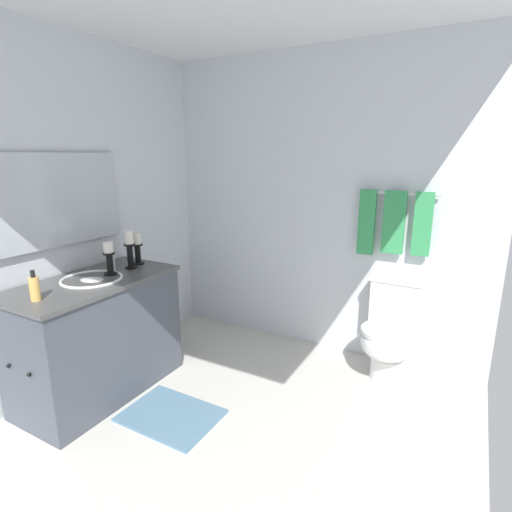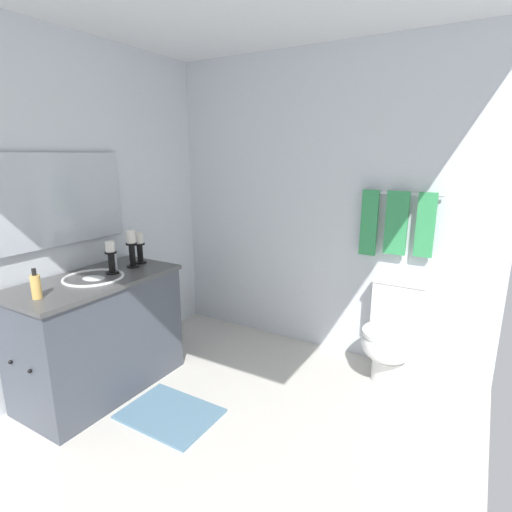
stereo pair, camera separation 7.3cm
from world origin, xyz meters
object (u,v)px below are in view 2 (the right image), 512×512
(sink_basin, at_px, (94,284))
(toilet, at_px, (392,334))
(vanity_cabinet, at_px, (100,334))
(soap_bottle, at_px, (36,286))
(towel_near_vanity, at_px, (369,223))
(towel_bar, at_px, (399,194))
(mirror, at_px, (59,200))
(candle_holder_short, at_px, (132,248))
(candle_holder_mid, at_px, (111,257))
(bath_mat, at_px, (170,414))
(candle_holder_tall, at_px, (140,247))
(towel_center, at_px, (396,223))
(towel_near_corner, at_px, (425,225))

(sink_basin, xyz_separation_m, toilet, (1.74, 1.16, -0.43))
(vanity_cabinet, distance_m, sink_basin, 0.38)
(soap_bottle, bearing_deg, towel_near_vanity, 51.49)
(toilet, bearing_deg, towel_bar, 108.90)
(towel_bar, bearing_deg, soap_bottle, -131.93)
(vanity_cabinet, height_order, towel_near_vanity, towel_near_vanity)
(sink_basin, xyz_separation_m, mirror, (-0.28, -0.00, 0.55))
(candle_holder_short, bearing_deg, candle_holder_mid, -90.25)
(candle_holder_mid, xyz_separation_m, towel_near_vanity, (1.45, 1.22, 0.19))
(sink_basin, xyz_separation_m, candle_holder_mid, (0.02, 0.14, 0.16))
(sink_basin, height_order, candle_holder_mid, candle_holder_mid)
(toilet, bearing_deg, mirror, -150.24)
(candle_holder_short, distance_m, candle_holder_mid, 0.19)
(sink_basin, relative_size, soap_bottle, 2.23)
(towel_bar, distance_m, bath_mat, 2.20)
(sink_basin, xyz_separation_m, towel_bar, (1.67, 1.38, 0.57))
(candle_holder_mid, relative_size, towel_near_vanity, 0.46)
(candle_holder_tall, relative_size, towel_near_vanity, 0.48)
(sink_basin, distance_m, towel_center, 2.18)
(candle_holder_mid, height_order, towel_bar, towel_bar)
(mirror, height_order, toilet, mirror)
(candle_holder_short, height_order, towel_near_vanity, towel_near_vanity)
(vanity_cabinet, relative_size, sink_basin, 2.79)
(sink_basin, height_order, mirror, mirror)
(vanity_cabinet, relative_size, candle_holder_tall, 4.70)
(candle_holder_tall, relative_size, candle_holder_mid, 1.04)
(towel_near_vanity, bearing_deg, soap_bottle, -128.51)
(mirror, xyz_separation_m, candle_holder_tall, (0.26, 0.44, -0.39))
(vanity_cabinet, xyz_separation_m, bath_mat, (0.62, 0.00, -0.41))
(candle_holder_tall, xyz_separation_m, soap_bottle, (0.07, -0.86, -0.05))
(sink_basin, height_order, towel_near_vanity, towel_near_vanity)
(mirror, height_order, candle_holder_short, mirror)
(candle_holder_short, relative_size, candle_holder_mid, 1.21)
(mirror, relative_size, candle_holder_short, 3.67)
(vanity_cabinet, bearing_deg, toilet, 33.57)
(mirror, relative_size, towel_near_corner, 2.21)
(towel_bar, xyz_separation_m, bath_mat, (-1.04, -1.38, -1.36))
(vanity_cabinet, relative_size, bath_mat, 1.87)
(towel_bar, bearing_deg, towel_near_vanity, -174.83)
(candle_holder_tall, height_order, towel_near_vanity, towel_near_vanity)
(candle_holder_tall, xyz_separation_m, towel_center, (1.68, 0.92, 0.20))
(sink_basin, bearing_deg, vanity_cabinet, -90.00)
(toilet, bearing_deg, candle_holder_mid, -149.54)
(candle_holder_short, height_order, soap_bottle, candle_holder_short)
(toilet, bearing_deg, towel_near_vanity, 143.42)
(towel_near_corner, distance_m, bath_mat, 2.17)
(toilet, relative_size, towel_near_corner, 1.62)
(towel_near_corner, bearing_deg, toilet, -121.07)
(sink_basin, xyz_separation_m, candle_holder_tall, (-0.02, 0.44, 0.16))
(candle_holder_short, bearing_deg, towel_near_vanity, 35.41)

